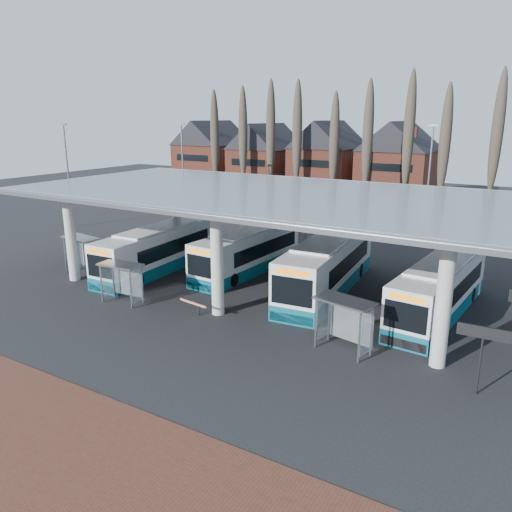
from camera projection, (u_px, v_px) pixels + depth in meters
The scene contains 16 objects.
ground at pixel (191, 329), 26.31m from camera, with size 140.00×140.00×0.00m, color black.
station_canopy at pixel (267, 201), 31.40m from camera, with size 32.00×16.00×6.34m.
poplar_row at pixel (387, 137), 51.24m from camera, with size 45.10×1.10×14.50m.
townhouse_row at pixel (296, 153), 68.88m from camera, with size 36.80×10.30×12.25m.
lamp_post_a at pixel (183, 171), 51.95m from camera, with size 0.80×0.16×10.17m.
lamp_post_b at pixel (428, 182), 43.42m from camera, with size 0.80×0.16×10.17m.
lamp_post_d at pixel (68, 174), 49.28m from camera, with size 0.80×0.16×10.17m.
bus_0 at pixel (159, 250), 36.14m from camera, with size 3.05×11.60×3.19m.
bus_1 at pixel (250, 251), 36.00m from camera, with size 2.92×11.27×3.10m.
bus_2 at pixel (328, 266), 31.83m from camera, with size 3.79×12.65×3.46m.
bus_3 at pixel (440, 289), 27.97m from camera, with size 3.30×11.36×3.11m.
shelter_0 at pixel (83, 247), 35.28m from camera, with size 3.02×1.79×2.65m.
shelter_1 at pixel (122, 274), 29.73m from camera, with size 2.70×1.50×2.42m.
shelter_2 at pixel (346, 313), 23.47m from camera, with size 3.03×1.95×2.60m.
info_sign_0 at pixel (483, 338), 19.48m from camera, with size 1.98×0.16×2.95m.
barrier at pixel (194, 304), 27.66m from camera, with size 2.01×0.70×1.01m.
Camera 1 is at (15.39, -19.11, 10.80)m, focal length 35.00 mm.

